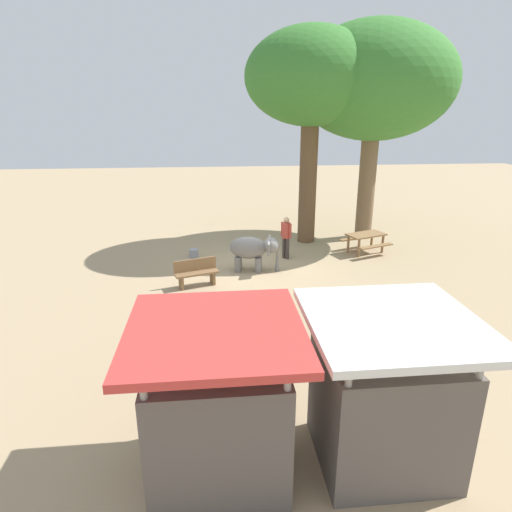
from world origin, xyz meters
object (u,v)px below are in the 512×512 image
person_handler (286,235)px  feed_bucket (194,253)px  shade_tree_secondary (375,83)px  market_stall_red (218,409)px  elephant (254,249)px  shade_tree_main (312,80)px  wooden_bench (196,272)px  market_stall_white (385,398)px  picnic_table_near (366,238)px

person_handler → feed_bucket: person_handler is taller
shade_tree_secondary → market_stall_red: (6.71, 12.75, -5.32)m
elephant → shade_tree_main: 7.18m
person_handler → shade_tree_main: (-1.26, -2.23, 5.59)m
wooden_bench → market_stall_red: market_stall_red is taller
person_handler → market_stall_white: 10.14m
picnic_table_near → market_stall_white: 11.07m
elephant → wooden_bench: size_ratio=1.24×
feed_bucket → elephant: bearing=142.0°
wooden_bench → person_handler: bearing=-162.4°
person_handler → shade_tree_main: bearing=-156.8°
shade_tree_main → market_stall_white: size_ratio=3.38×
market_stall_white → market_stall_red: size_ratio=1.00×
person_handler → wooden_bench: bearing=-1.2°
person_handler → market_stall_white: size_ratio=0.64×
person_handler → market_stall_white: market_stall_white is taller
market_stall_red → feed_bucket: market_stall_red is taller
picnic_table_near → wooden_bench: bearing=-177.8°
person_handler → shade_tree_main: shade_tree_main is taller
shade_tree_main → wooden_bench: (4.59, 4.66, -6.06)m
market_stall_white → feed_bucket: size_ratio=7.00×
wooden_bench → feed_bucket: bearing=-104.8°
shade_tree_secondary → elephant: bearing=35.7°
shade_tree_main → feed_bucket: shade_tree_main is taller
shade_tree_secondary → feed_bucket: (7.47, 2.13, -6.29)m
picnic_table_near → feed_bucket: size_ratio=5.36×
shade_tree_main → shade_tree_secondary: shade_tree_secondary is taller
shade_tree_secondary → shade_tree_main: bearing=8.1°
market_stall_red → shade_tree_secondary: bearing=-117.8°
shade_tree_secondary → feed_bucket: shade_tree_secondary is taller
shade_tree_secondary → feed_bucket: bearing=15.9°
elephant → feed_bucket: size_ratio=4.99×
picnic_table_near → market_stall_white: bearing=-128.9°
shade_tree_main → shade_tree_secondary: 2.72m
elephant → market_stall_red: (1.40, 8.93, 0.35)m
shade_tree_main → wooden_bench: 8.91m
wooden_bench → feed_bucket: (0.19, -2.91, -0.31)m
shade_tree_secondary → market_stall_red: bearing=62.2°
shade_tree_main → market_stall_red: bearing=72.0°
person_handler → picnic_table_near: bearing=149.2°
person_handler → feed_bucket: 3.64m
shade_tree_main → market_stall_white: 13.56m
shade_tree_secondary → person_handler: bearing=33.5°
shade_tree_secondary → market_stall_white: bearing=72.1°
wooden_bench → market_stall_white: size_ratio=0.58×
person_handler → feed_bucket: (3.52, -0.49, -0.79)m
market_stall_white → shade_tree_main: bearing=-96.5°
elephant → market_stall_white: size_ratio=0.71×
shade_tree_main → market_stall_red: (4.02, 12.37, -5.39)m
wooden_bench → shade_tree_main: bearing=-153.1°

